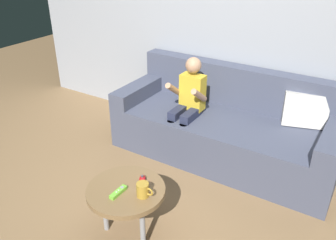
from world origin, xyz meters
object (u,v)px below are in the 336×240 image
couch (226,128)px  coffee_mug (143,190)px  coffee_table (126,193)px  game_remote_lime_near_edge (118,192)px  person_seated_on_couch (188,102)px  nunchuk_red (143,179)px

couch → coffee_mug: (-0.01, -1.31, 0.16)m
couch → coffee_table: 1.32m
couch → game_remote_lime_near_edge: couch is taller
person_seated_on_couch → coffee_table: (0.17, -1.13, -0.18)m
person_seated_on_couch → coffee_table: bearing=-81.4°
nunchuk_red → coffee_mug: coffee_mug is taller
couch → coffee_table: bearing=-96.5°
coffee_table → game_remote_lime_near_edge: size_ratio=3.70×
person_seated_on_couch → nunchuk_red: person_seated_on_couch is taller
person_seated_on_couch → nunchuk_red: (0.22, -1.01, -0.12)m
couch → coffee_mug: bearing=-90.4°
game_remote_lime_near_edge → nunchuk_red: (0.06, 0.19, 0.01)m
coffee_table → person_seated_on_couch: bearing=98.6°
person_seated_on_couch → coffee_mug: bearing=-74.6°
couch → coffee_mug: couch is taller
coffee_mug → couch: bearing=89.6°
person_seated_on_couch → nunchuk_red: size_ratio=9.29×
nunchuk_red → person_seated_on_couch: bearing=102.4°
game_remote_lime_near_edge → coffee_mug: coffee_mug is taller
nunchuk_red → coffee_mug: (0.09, -0.12, 0.03)m
couch → nunchuk_red: size_ratio=20.19×
person_seated_on_couch → coffee_table: 1.16m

